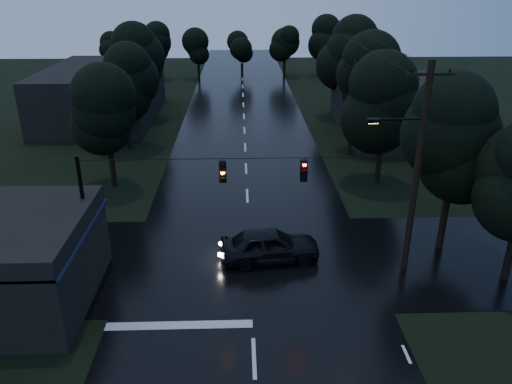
{
  "coord_description": "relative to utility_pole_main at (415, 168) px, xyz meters",
  "views": [
    {
      "loc": [
        -0.41,
        -9.61,
        13.13
      ],
      "look_at": [
        0.36,
        13.62,
        3.05
      ],
      "focal_mm": 35.0,
      "sensor_mm": 36.0,
      "label": 1
    }
  ],
  "objects": [
    {
      "name": "building_far_left",
      "position": [
        -21.41,
        29.0,
        -2.76
      ],
      "size": [
        10.0,
        16.0,
        5.0
      ],
      "primitive_type": "cube",
      "color": "black",
      "rests_on": "ground"
    },
    {
      "name": "utility_pole_main",
      "position": [
        0.0,
        0.0,
        0.0
      ],
      "size": [
        3.5,
        0.3,
        10.0
      ],
      "color": "black",
      "rests_on": "ground"
    },
    {
      "name": "anchor_pole_left",
      "position": [
        -14.91,
        0.0,
        -2.26
      ],
      "size": [
        0.18,
        0.18,
        6.0
      ],
      "primitive_type": "cylinder",
      "color": "black",
      "rests_on": "ground"
    },
    {
      "name": "car",
      "position": [
        -6.41,
        1.05,
        -4.42
      ],
      "size": [
        5.12,
        2.52,
        1.68
      ],
      "primitive_type": "imported",
      "rotation": [
        0.0,
        0.0,
        1.68
      ],
      "color": "black",
      "rests_on": "ground"
    },
    {
      "name": "span_signals",
      "position": [
        -6.85,
        -0.01,
        -0.01
      ],
      "size": [
        15.0,
        0.37,
        1.12
      ],
      "color": "black",
      "rests_on": "ground"
    },
    {
      "name": "tree_right_b",
      "position": [
        2.19,
        19.0,
        0.74
      ],
      "size": [
        4.48,
        4.48,
        9.44
      ],
      "color": "black",
      "rests_on": "ground"
    },
    {
      "name": "main_road",
      "position": [
        -7.41,
        19.0,
        -5.26
      ],
      "size": [
        12.0,
        120.0,
        0.02
      ],
      "primitive_type": "cube",
      "color": "black",
      "rests_on": "ground"
    },
    {
      "name": "tree_right_c",
      "position": [
        2.79,
        29.0,
        1.11
      ],
      "size": [
        4.76,
        4.76,
        10.03
      ],
      "color": "black",
      "rests_on": "ground"
    },
    {
      "name": "building_far_right",
      "position": [
        6.59,
        23.0,
        -3.06
      ],
      "size": [
        10.0,
        14.0,
        4.4
      ],
      "primitive_type": "cube",
      "color": "black",
      "rests_on": "ground"
    },
    {
      "name": "tree_corner_near",
      "position": [
        2.59,
        2.0,
        0.74
      ],
      "size": [
        4.48,
        4.48,
        9.44
      ],
      "color": "black",
      "rests_on": "ground"
    },
    {
      "name": "tree_left_a",
      "position": [
        -16.41,
        11.0,
        -0.02
      ],
      "size": [
        3.92,
        3.92,
        8.26
      ],
      "color": "black",
      "rests_on": "ground"
    },
    {
      "name": "cross_street",
      "position": [
        -7.41,
        1.0,
        -5.26
      ],
      "size": [
        60.0,
        9.0,
        0.02
      ],
      "primitive_type": "cube",
      "color": "black",
      "rests_on": "ground"
    },
    {
      "name": "utility_pole_far",
      "position": [
        0.89,
        17.0,
        -1.38
      ],
      "size": [
        2.0,
        0.3,
        7.5
      ],
      "color": "black",
      "rests_on": "ground"
    },
    {
      "name": "tree_right_a",
      "position": [
        1.59,
        11.0,
        0.36
      ],
      "size": [
        4.2,
        4.2,
        8.85
      ],
      "color": "black",
      "rests_on": "ground"
    },
    {
      "name": "tree_left_c",
      "position": [
        -17.61,
        29.0,
        0.74
      ],
      "size": [
        4.48,
        4.48,
        9.44
      ],
      "color": "black",
      "rests_on": "ground"
    },
    {
      "name": "tree_left_b",
      "position": [
        -17.01,
        19.0,
        0.36
      ],
      "size": [
        4.2,
        4.2,
        8.85
      ],
      "color": "black",
      "rests_on": "ground"
    }
  ]
}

